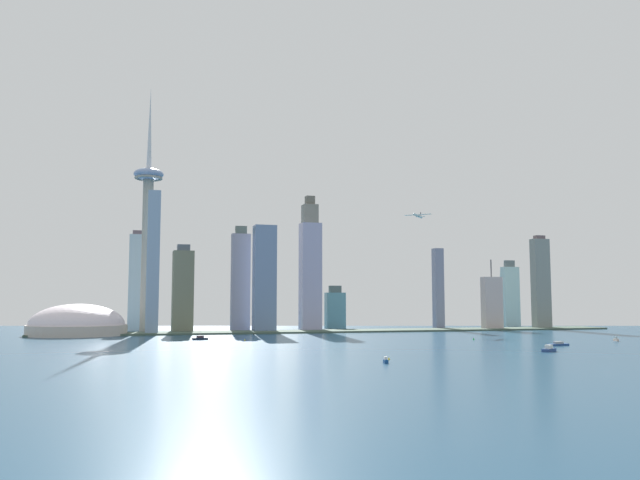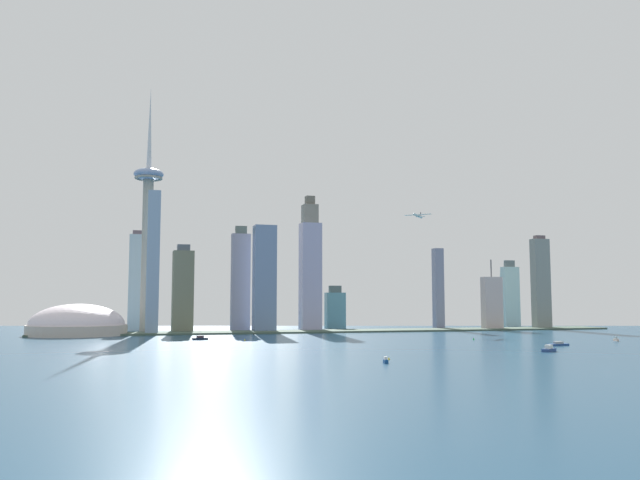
{
  "view_description": "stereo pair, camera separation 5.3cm",
  "coord_description": "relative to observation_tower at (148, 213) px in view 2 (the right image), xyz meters",
  "views": [
    {
      "loc": [
        -255.18,
        -306.14,
        37.75
      ],
      "look_at": [
        -40.97,
        436.98,
        111.31
      ],
      "focal_mm": 36.26,
      "sensor_mm": 36.0,
      "label": 1
    },
    {
      "loc": [
        -255.13,
        -306.15,
        37.75
      ],
      "look_at": [
        -40.97,
        436.98,
        111.31
      ],
      "focal_mm": 36.26,
      "sensor_mm": 36.0,
      "label": 2
    }
  ],
  "objects": [
    {
      "name": "skyscraper_11",
      "position": [
        528.12,
        -31.56,
        -81.69
      ],
      "size": [
        23.46,
        13.63,
        129.16
      ],
      "color": "gray",
      "rests_on": "ground"
    },
    {
      "name": "boat_2",
      "position": [
        50.07,
        -159.59,
        -143.13
      ],
      "size": [
        15.19,
        7.77,
        10.94
      ],
      "rotation": [
        0.0,
        0.0,
        0.16
      ],
      "color": "#121F31",
      "rests_on": "ground"
    },
    {
      "name": "channel_buoy_1",
      "position": [
        308.7,
        -233.57,
        -143.6
      ],
      "size": [
        1.62,
        1.62,
        2.18
      ],
      "primitive_type": "cone",
      "color": "green",
      "rests_on": "ground"
    },
    {
      "name": "boat_0",
      "position": [
        336.93,
        -327.18,
        -143.41
      ],
      "size": [
        18.23,
        7.85,
        3.54
      ],
      "rotation": [
        0.0,
        0.0,
        0.07
      ],
      "color": "navy",
      "rests_on": "ground"
    },
    {
      "name": "skyscraper_5",
      "position": [
        -11.39,
        74.0,
        -81.21
      ],
      "size": [
        18.96,
        27.85,
        130.45
      ],
      "color": "#96B3C5",
      "rests_on": "ground"
    },
    {
      "name": "skyscraper_4",
      "position": [
        389.12,
        3.29,
        -89.38
      ],
      "size": [
        12.7,
        12.2,
        110.62
      ],
      "color": "gray",
      "rests_on": "ground"
    },
    {
      "name": "skyscraper_7",
      "position": [
        544.24,
        72.99,
        -97.41
      ],
      "size": [
        25.71,
        19.53,
        100.82
      ],
      "color": "#A1C6C5",
      "rests_on": "ground"
    },
    {
      "name": "skyscraper_8",
      "position": [
        448.52,
        -35.86,
        -109.4
      ],
      "size": [
        26.53,
        12.76,
        93.83
      ],
      "color": "beige",
      "rests_on": "ground"
    },
    {
      "name": "channel_buoy_2",
      "position": [
        146.4,
        -412.32,
        -143.72
      ],
      "size": [
        1.4,
        1.4,
        1.93
      ],
      "primitive_type": "cone",
      "color": "yellow",
      "rests_on": "ground"
    },
    {
      "name": "skyscraper_2",
      "position": [
        6.64,
        -39.02,
        -61.63
      ],
      "size": [
        14.3,
        13.31,
        166.11
      ],
      "color": "#829DBF",
      "rests_on": "ground"
    },
    {
      "name": "airplane",
      "position": [
        358.82,
        0.68,
        10.54
      ],
      "size": [
        30.81,
        30.62,
        8.35
      ],
      "rotation": [
        0.0,
        0.0,
        4.0
      ],
      "color": "silver"
    },
    {
      "name": "skyscraper_10",
      "position": [
        258.18,
        60.52,
        -117.78
      ],
      "size": [
        27.24,
        14.7,
        59.64
      ],
      "color": "#5892A2",
      "rests_on": "ground"
    },
    {
      "name": "boat_4",
      "position": [
        288.63,
        -381.83,
        -142.88
      ],
      "size": [
        15.87,
        12.91,
        5.03
      ],
      "rotation": [
        0.0,
        0.0,
        3.71
      ],
      "color": "navy",
      "rests_on": "ground"
    },
    {
      "name": "skyscraper_9",
      "position": [
        43.59,
        -2.32,
        -93.68
      ],
      "size": [
        24.86,
        26.27,
        106.87
      ],
      "color": "#696D59",
      "rests_on": "ground"
    },
    {
      "name": "observation_tower",
      "position": [
        0.0,
        0.0,
        0.0
      ],
      "size": [
        35.95,
        35.95,
        301.93
      ],
      "color": "gray",
      "rests_on": "ground"
    },
    {
      "name": "skyscraper_3",
      "position": [
        141.97,
        -16.74,
        -78.55
      ],
      "size": [
        27.34,
        19.93,
        132.28
      ],
      "color": "#667FA8",
      "rests_on": "ground"
    },
    {
      "name": "boat_3",
      "position": [
        135.53,
        -433.81,
        -143.19
      ],
      "size": [
        3.22,
        6.32,
        3.97
      ],
      "rotation": [
        0.0,
        0.0,
        4.54
      ],
      "color": "navy",
      "rests_on": "ground"
    },
    {
      "name": "skyscraper_1",
      "position": [
        203.75,
        -6.84,
        -75.61
      ],
      "size": [
        25.64,
        21.88,
        138.17
      ],
      "color": "#A09FC6",
      "rests_on": "ground"
    },
    {
      "name": "waterfront_pier",
      "position": [
        241.16,
        -35.91,
        -143.67
      ],
      "size": [
        732.53,
        58.03,
        2.05
      ],
      "primitive_type": "cube",
      "color": "#425647",
      "rests_on": "ground"
    },
    {
      "name": "ground_plane",
      "position": [
        241.16,
        -501.21,
        -144.69
      ],
      "size": [
        6000.0,
        6000.0,
        0.0
      ],
      "primitive_type": "plane",
      "color": "navy"
    },
    {
      "name": "skyscraper_6",
      "position": [
        216.33,
        42.13,
        -57.39
      ],
      "size": [
        19.81,
        19.2,
        182.03
      ],
      "color": "gray",
      "rests_on": "ground"
    },
    {
      "name": "boat_1",
      "position": [
        428.33,
        -289.66,
        -143.11
      ],
      "size": [
        3.76,
        7.09,
        4.25
      ],
      "rotation": [
        0.0,
        0.0,
        4.51
      ],
      "color": "beige",
      "rests_on": "ground"
    },
    {
      "name": "stadium_dome",
      "position": [
        -73.24,
        -38.24,
        -134.34
      ],
      "size": [
        107.66,
        107.66,
        46.62
      ],
      "color": "beige",
      "rests_on": "ground"
    },
    {
      "name": "skyscraper_0",
      "position": [
        118.13,
        21.49,
        -80.34
      ],
      "size": [
        23.81,
        12.99,
        135.02
      ],
      "color": "#8F8B9D",
      "rests_on": "ground"
    },
    {
      "name": "channel_buoy_0",
      "position": [
        89.84,
        -186.21,
        -143.67
      ],
      "size": [
        1.4,
        1.4,
        2.05
      ],
      "primitive_type": "cone",
      "color": "yellow",
      "rests_on": "ground"
    }
  ]
}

